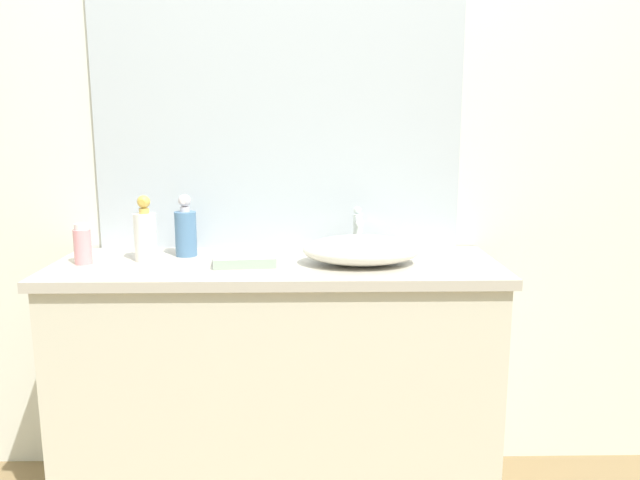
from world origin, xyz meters
The scene contains 9 objects.
bathroom_wall_rear centered at (0.00, 0.73, 1.30)m, with size 6.00×0.06×2.60m, color silver.
vanity_counter centered at (-0.11, 0.43, 0.44)m, with size 1.50×0.51×0.88m.
wall_mirror_panel centered at (-0.11, 0.69, 1.37)m, with size 1.34×0.01×0.98m, color #B2BCC6.
sink_basin centered at (0.18, 0.40, 0.93)m, with size 0.39×0.27×0.09m, color silver.
faucet centered at (0.18, 0.55, 0.98)m, with size 0.03×0.13×0.17m.
soap_dispenser centered at (-0.43, 0.54, 0.97)m, with size 0.08×0.08×0.22m.
lotion_bottle centered at (-0.55, 0.47, 0.98)m, with size 0.07×0.07×0.22m.
perfume_bottle centered at (-0.75, 0.42, 0.95)m, with size 0.06×0.06×0.14m.
folded_hand_towel centered at (-0.21, 0.41, 0.90)m, with size 0.20×0.16×0.03m, color #9AAE9B.
Camera 1 is at (-0.00, -1.60, 1.35)m, focal length 34.68 mm.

